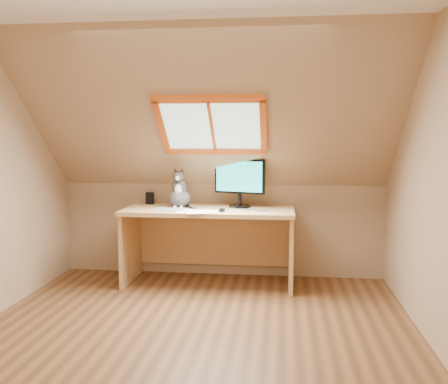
# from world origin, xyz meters

# --- Properties ---
(ground) EXTENTS (3.50, 3.50, 0.00)m
(ground) POSITION_xyz_m (0.00, 0.00, 0.00)
(ground) COLOR brown
(ground) RESTS_ON ground
(room_shell) EXTENTS (3.52, 3.52, 2.41)m
(room_shell) POSITION_xyz_m (0.00, -0.09, 1.43)
(room_shell) COLOR #A18460
(room_shell) RESTS_ON ground
(desk) EXTENTS (1.73, 0.76, 0.79)m
(desk) POSITION_xyz_m (-0.08, 1.45, 0.56)
(desk) COLOR tan
(desk) RESTS_ON ground
(monitor) EXTENTS (0.53, 0.23, 0.50)m
(monitor) POSITION_xyz_m (0.22, 1.49, 1.08)
(monitor) COLOR black
(monitor) RESTS_ON desk
(cat) EXTENTS (0.23, 0.28, 0.42)m
(cat) POSITION_xyz_m (-0.39, 1.40, 0.94)
(cat) COLOR #494440
(cat) RESTS_ON desk
(desk_speaker) EXTENTS (0.10, 0.10, 0.12)m
(desk_speaker) POSITION_xyz_m (-0.77, 1.63, 0.85)
(desk_speaker) COLOR black
(desk_speaker) RESTS_ON desk
(graphics_tablet) EXTENTS (0.30, 0.22, 0.01)m
(graphics_tablet) POSITION_xyz_m (-0.46, 1.20, 0.80)
(graphics_tablet) COLOR #B2B2B7
(graphics_tablet) RESTS_ON desk
(mouse) EXTENTS (0.07, 0.12, 0.04)m
(mouse) POSITION_xyz_m (0.08, 1.17, 0.81)
(mouse) COLOR black
(mouse) RESTS_ON desk
(papers) EXTENTS (0.35, 0.30, 0.01)m
(papers) POSITION_xyz_m (-0.16, 1.12, 0.79)
(papers) COLOR white
(papers) RESTS_ON desk
(cables) EXTENTS (0.51, 0.26, 0.01)m
(cables) POSITION_xyz_m (0.30, 1.26, 0.79)
(cables) COLOR silver
(cables) RESTS_ON desk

